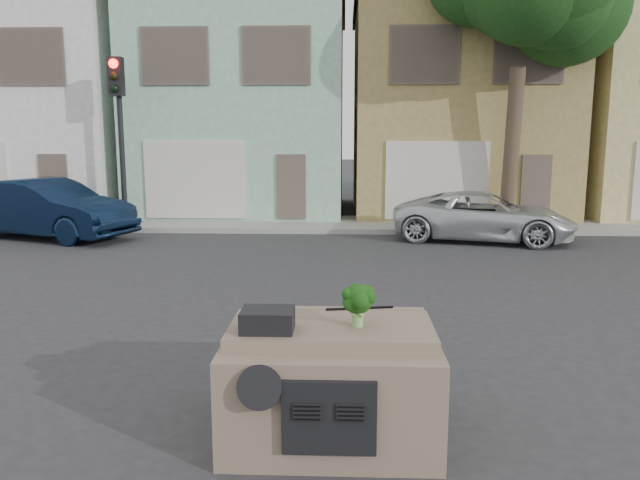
# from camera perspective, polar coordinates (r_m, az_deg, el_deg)

# --- Properties ---
(ground_plane) EXTENTS (120.00, 120.00, 0.00)m
(ground_plane) POSITION_cam_1_polar(r_m,az_deg,el_deg) (9.29, 1.44, -8.47)
(ground_plane) COLOR #303033
(ground_plane) RESTS_ON ground
(sidewalk) EXTENTS (40.00, 3.00, 0.15)m
(sidewalk) POSITION_cam_1_polar(r_m,az_deg,el_deg) (19.53, 1.90, 1.45)
(sidewalk) COLOR gray
(sidewalk) RESTS_ON ground
(townhouse_white) EXTENTS (7.20, 8.20, 7.55)m
(townhouse_white) POSITION_cam_1_polar(r_m,az_deg,el_deg) (25.85, -23.66, 10.92)
(townhouse_white) COLOR white
(townhouse_white) RESTS_ON ground
(townhouse_mint) EXTENTS (7.20, 8.20, 7.55)m
(townhouse_mint) POSITION_cam_1_polar(r_m,az_deg,el_deg) (23.62, -6.69, 11.84)
(townhouse_mint) COLOR #93C6A6
(townhouse_mint) RESTS_ON ground
(townhouse_tan) EXTENTS (7.20, 8.20, 7.55)m
(townhouse_tan) POSITION_cam_1_polar(r_m,az_deg,el_deg) (23.66, 11.96, 11.69)
(townhouse_tan) COLOR #9C884D
(townhouse_tan) RESTS_ON ground
(navy_sedan) EXTENTS (5.29, 3.33, 1.65)m
(navy_sedan) POSITION_cam_1_polar(r_m,az_deg,el_deg) (18.97, -23.47, 0.16)
(navy_sedan) COLOR #0B1931
(navy_sedan) RESTS_ON ground
(silver_pickup) EXTENTS (5.20, 3.36, 1.33)m
(silver_pickup) POSITION_cam_1_polar(r_m,az_deg,el_deg) (17.59, 14.67, -0.05)
(silver_pickup) COLOR silver
(silver_pickup) RESTS_ON ground
(traffic_signal) EXTENTS (0.40, 0.40, 5.10)m
(traffic_signal) POSITION_cam_1_polar(r_m,az_deg,el_deg) (19.48, -17.78, 8.28)
(traffic_signal) COLOR black
(traffic_signal) RESTS_ON ground
(tree_near) EXTENTS (4.40, 4.00, 8.50)m
(tree_near) POSITION_cam_1_polar(r_m,az_deg,el_deg) (19.30, 17.40, 13.35)
(tree_near) COLOR #194015
(tree_near) RESTS_ON ground
(car_dashboard) EXTENTS (2.00, 1.80, 1.12)m
(car_dashboard) POSITION_cam_1_polar(r_m,az_deg,el_deg) (6.28, 1.05, -12.20)
(car_dashboard) COLOR #7B6854
(car_dashboard) RESTS_ON ground
(instrument_hump) EXTENTS (0.48, 0.38, 0.20)m
(instrument_hump) POSITION_cam_1_polar(r_m,az_deg,el_deg) (5.77, -4.82, -7.29)
(instrument_hump) COLOR black
(instrument_hump) RESTS_ON car_dashboard
(wiper_arm) EXTENTS (0.69, 0.15, 0.02)m
(wiper_arm) POSITION_cam_1_polar(r_m,az_deg,el_deg) (6.45, 3.64, -6.24)
(wiper_arm) COLOR black
(wiper_arm) RESTS_ON car_dashboard
(broccoli) EXTENTS (0.37, 0.37, 0.41)m
(broccoli) POSITION_cam_1_polar(r_m,az_deg,el_deg) (5.85, 3.48, -5.94)
(broccoli) COLOR #12370C
(broccoli) RESTS_ON car_dashboard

